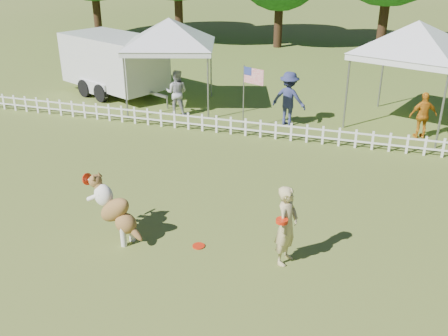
{
  "coord_description": "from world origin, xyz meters",
  "views": [
    {
      "loc": [
        3.23,
        -7.83,
        5.74
      ],
      "look_at": [
        0.11,
        2.0,
        1.1
      ],
      "focal_mm": 40.0,
      "sensor_mm": 36.0,
      "label": 1
    }
  ],
  "objects_px": {
    "handler": "(287,225)",
    "spectator_b": "(289,99)",
    "dog": "(116,210)",
    "cargo_trailer": "(114,64)",
    "frisbee_on_turf": "(199,246)",
    "spectator_c": "(423,115)",
    "canopy_tent_left": "(171,65)",
    "canopy_tent_right": "(411,76)",
    "spectator_a": "(177,93)",
    "flag_pole": "(243,98)"
  },
  "relations": [
    {
      "from": "canopy_tent_right",
      "to": "handler",
      "type": "bearing_deg",
      "value": -83.97
    },
    {
      "from": "handler",
      "to": "spectator_b",
      "type": "relative_size",
      "value": 0.89
    },
    {
      "from": "handler",
      "to": "cargo_trailer",
      "type": "bearing_deg",
      "value": 55.35
    },
    {
      "from": "dog",
      "to": "flag_pole",
      "type": "relative_size",
      "value": 0.64
    },
    {
      "from": "spectator_c",
      "to": "canopy_tent_right",
      "type": "bearing_deg",
      "value": -87.5
    },
    {
      "from": "canopy_tent_left",
      "to": "flag_pole",
      "type": "height_order",
      "value": "canopy_tent_left"
    },
    {
      "from": "spectator_b",
      "to": "spectator_c",
      "type": "relative_size",
      "value": 1.23
    },
    {
      "from": "frisbee_on_turf",
      "to": "cargo_trailer",
      "type": "relative_size",
      "value": 0.05
    },
    {
      "from": "frisbee_on_turf",
      "to": "canopy_tent_left",
      "type": "xyz_separation_m",
      "value": [
        -4.36,
        8.87,
        1.62
      ]
    },
    {
      "from": "spectator_b",
      "to": "dog",
      "type": "bearing_deg",
      "value": 86.75
    },
    {
      "from": "spectator_b",
      "to": "canopy_tent_right",
      "type": "bearing_deg",
      "value": -153.2
    },
    {
      "from": "flag_pole",
      "to": "spectator_a",
      "type": "height_order",
      "value": "flag_pole"
    },
    {
      "from": "dog",
      "to": "spectator_b",
      "type": "height_order",
      "value": "spectator_b"
    },
    {
      "from": "spectator_c",
      "to": "canopy_tent_left",
      "type": "bearing_deg",
      "value": -24.99
    },
    {
      "from": "dog",
      "to": "handler",
      "type": "bearing_deg",
      "value": 20.47
    },
    {
      "from": "flag_pole",
      "to": "spectator_b",
      "type": "bearing_deg",
      "value": 57.67
    },
    {
      "from": "frisbee_on_turf",
      "to": "spectator_b",
      "type": "xyz_separation_m",
      "value": [
        0.28,
        8.19,
        0.91
      ]
    },
    {
      "from": "spectator_a",
      "to": "canopy_tent_right",
      "type": "bearing_deg",
      "value": -177.87
    },
    {
      "from": "handler",
      "to": "spectator_a",
      "type": "xyz_separation_m",
      "value": [
        -5.62,
        8.03,
        0.0
      ]
    },
    {
      "from": "canopy_tent_right",
      "to": "spectator_b",
      "type": "xyz_separation_m",
      "value": [
        -3.85,
        -1.15,
        -0.8
      ]
    },
    {
      "from": "cargo_trailer",
      "to": "flag_pole",
      "type": "height_order",
      "value": "cargo_trailer"
    },
    {
      "from": "canopy_tent_left",
      "to": "spectator_b",
      "type": "bearing_deg",
      "value": -25.26
    },
    {
      "from": "canopy_tent_right",
      "to": "spectator_b",
      "type": "relative_size",
      "value": 1.87
    },
    {
      "from": "cargo_trailer",
      "to": "flag_pole",
      "type": "xyz_separation_m",
      "value": [
        6.27,
        -2.66,
        -0.13
      ]
    },
    {
      "from": "handler",
      "to": "spectator_a",
      "type": "bearing_deg",
      "value": 47.5
    },
    {
      "from": "flag_pole",
      "to": "spectator_a",
      "type": "xyz_separation_m",
      "value": [
        -2.74,
        0.82,
        -0.27
      ]
    },
    {
      "from": "spectator_a",
      "to": "spectator_c",
      "type": "relative_size",
      "value": 1.09
    },
    {
      "from": "spectator_b",
      "to": "handler",
      "type": "bearing_deg",
      "value": 110.81
    },
    {
      "from": "handler",
      "to": "flag_pole",
      "type": "relative_size",
      "value": 0.75
    },
    {
      "from": "canopy_tent_left",
      "to": "dog",
      "type": "bearing_deg",
      "value": -90.83
    },
    {
      "from": "cargo_trailer",
      "to": "frisbee_on_turf",
      "type": "bearing_deg",
      "value": -29.2
    },
    {
      "from": "dog",
      "to": "frisbee_on_turf",
      "type": "xyz_separation_m",
      "value": [
        1.74,
        0.24,
        -0.68
      ]
    },
    {
      "from": "canopy_tent_right",
      "to": "dog",
      "type": "bearing_deg",
      "value": -101.46
    },
    {
      "from": "spectator_c",
      "to": "dog",
      "type": "bearing_deg",
      "value": 32.32
    },
    {
      "from": "canopy_tent_left",
      "to": "spectator_b",
      "type": "xyz_separation_m",
      "value": [
        4.63,
        -0.68,
        -0.71
      ]
    },
    {
      "from": "handler",
      "to": "spectator_b",
      "type": "height_order",
      "value": "spectator_b"
    },
    {
      "from": "frisbee_on_turf",
      "to": "spectator_a",
      "type": "xyz_separation_m",
      "value": [
        -3.81,
        8.05,
        0.81
      ]
    },
    {
      "from": "cargo_trailer",
      "to": "spectator_b",
      "type": "height_order",
      "value": "cargo_trailer"
    },
    {
      "from": "dog",
      "to": "cargo_trailer",
      "type": "height_order",
      "value": "cargo_trailer"
    },
    {
      "from": "handler",
      "to": "canopy_tent_left",
      "type": "distance_m",
      "value": 10.81
    },
    {
      "from": "canopy_tent_right",
      "to": "canopy_tent_left",
      "type": "bearing_deg",
      "value": -156.82
    },
    {
      "from": "canopy_tent_right",
      "to": "spectator_b",
      "type": "bearing_deg",
      "value": -143.35
    },
    {
      "from": "dog",
      "to": "spectator_b",
      "type": "relative_size",
      "value": 0.75
    },
    {
      "from": "frisbee_on_turf",
      "to": "spectator_a",
      "type": "distance_m",
      "value": 8.94
    },
    {
      "from": "canopy_tent_right",
      "to": "frisbee_on_turf",
      "type": "bearing_deg",
      "value": -93.84
    },
    {
      "from": "frisbee_on_turf",
      "to": "spectator_c",
      "type": "height_order",
      "value": "spectator_c"
    },
    {
      "from": "dog",
      "to": "spectator_a",
      "type": "bearing_deg",
      "value": 120.2
    },
    {
      "from": "frisbee_on_turf",
      "to": "cargo_trailer",
      "type": "height_order",
      "value": "cargo_trailer"
    },
    {
      "from": "handler",
      "to": "dog",
      "type": "height_order",
      "value": "handler"
    },
    {
      "from": "cargo_trailer",
      "to": "handler",
      "type": "bearing_deg",
      "value": -22.94
    }
  ]
}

